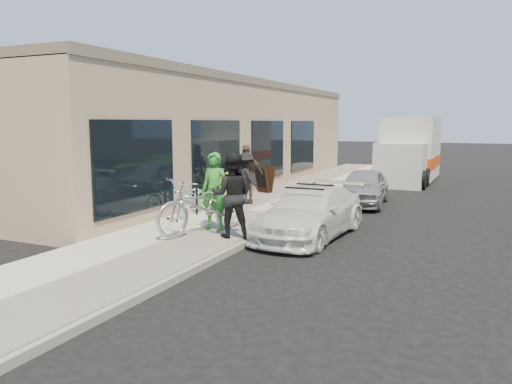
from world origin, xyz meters
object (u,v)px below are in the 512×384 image
(sandwich_board, at_px, (264,179))
(cruiser_bike_a, at_px, (219,188))
(sedan_white, at_px, (310,212))
(man_standing, at_px, (232,195))
(cruiser_bike_c, at_px, (224,189))
(bystander_a, at_px, (246,178))
(moving_truck, at_px, (409,153))
(sedan_silver, at_px, (364,187))
(woman_rider, at_px, (215,191))
(bystander_b, at_px, (246,174))
(cruiser_bike_b, at_px, (193,198))
(bike_rack, at_px, (204,196))
(tandem_bike, at_px, (202,205))

(sandwich_board, relative_size, cruiser_bike_a, 0.50)
(sedan_white, xyz_separation_m, man_standing, (-1.34, -1.34, 0.49))
(cruiser_bike_c, distance_m, bystander_a, 0.74)
(cruiser_bike_a, bearing_deg, moving_truck, 57.24)
(sandwich_board, height_order, sedan_silver, sedan_silver)
(sedan_white, height_order, man_standing, man_standing)
(woman_rider, xyz_separation_m, bystander_b, (-1.04, 3.81, 0.00))
(cruiser_bike_c, distance_m, bystander_b, 0.83)
(moving_truck, distance_m, cruiser_bike_b, 12.49)
(bike_rack, relative_size, sedan_white, 0.20)
(moving_truck, distance_m, woman_rider, 13.52)
(cruiser_bike_b, bearing_deg, bystander_a, 65.49)
(tandem_bike, distance_m, cruiser_bike_b, 2.42)
(man_standing, bearing_deg, sandwich_board, -91.77)
(bystander_b, bearing_deg, sandwich_board, 76.61)
(woman_rider, bearing_deg, bike_rack, 127.51)
(tandem_bike, distance_m, cruiser_bike_a, 3.56)
(cruiser_bike_a, relative_size, cruiser_bike_c, 1.15)
(sandwich_board, height_order, sedan_white, sedan_white)
(cruiser_bike_c, xyz_separation_m, bystander_b, (0.46, 0.55, 0.42))
(moving_truck, relative_size, cruiser_bike_b, 3.35)
(sedan_white, distance_m, man_standing, 1.96)
(sandwich_board, distance_m, cruiser_bike_c, 2.93)
(sedan_silver, distance_m, man_standing, 6.54)
(moving_truck, distance_m, bystander_a, 10.23)
(woman_rider, distance_m, cruiser_bike_b, 2.16)
(bike_rack, relative_size, bystander_a, 0.52)
(cruiser_bike_b, bearing_deg, bike_rack, 41.58)
(bystander_b, bearing_deg, man_standing, -90.98)
(man_standing, height_order, cruiser_bike_a, man_standing)
(sandwich_board, height_order, bystander_a, bystander_a)
(sedan_silver, bearing_deg, cruiser_bike_b, -135.14)
(sedan_silver, height_order, cruiser_bike_b, sedan_silver)
(sandwich_board, height_order, moving_truck, moving_truck)
(tandem_bike, height_order, bystander_b, bystander_b)
(sandwich_board, height_order, cruiser_bike_b, sandwich_board)
(sedan_white, distance_m, moving_truck, 12.46)
(bike_rack, height_order, bystander_b, bystander_b)
(sandwich_board, distance_m, sedan_white, 6.39)
(moving_truck, xyz_separation_m, bystander_b, (-3.59, -9.46, -0.21))
(sedan_white, height_order, sedan_silver, sedan_white)
(bike_rack, bearing_deg, sedan_white, -14.92)
(bike_rack, bearing_deg, moving_truck, 71.50)
(tandem_bike, relative_size, cruiser_bike_b, 1.39)
(man_standing, bearing_deg, bystander_b, -87.54)
(bystander_a, bearing_deg, sandwich_board, -51.77)
(moving_truck, xyz_separation_m, cruiser_bike_c, (-4.05, -10.01, -0.63))
(cruiser_bike_a, height_order, bystander_b, bystander_b)
(moving_truck, bearing_deg, man_standing, -97.10)
(woman_rider, xyz_separation_m, cruiser_bike_c, (-1.50, 3.26, -0.42))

